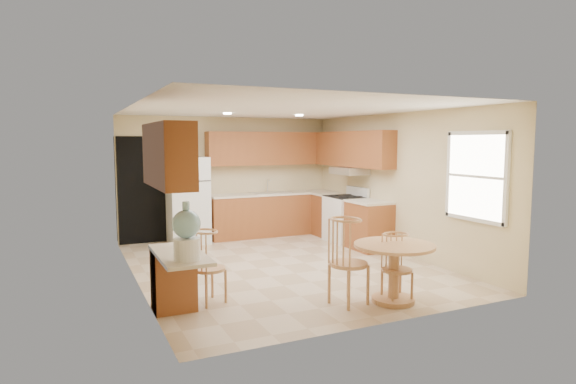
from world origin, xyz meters
name	(u,v)px	position (x,y,z in m)	size (l,w,h in m)	color
floor	(282,266)	(0.00, 0.00, 0.00)	(5.50, 5.50, 0.00)	#C4AC8E
ceiling	(282,109)	(0.00, 0.00, 2.50)	(4.50, 5.50, 0.02)	white
wall_back	(228,177)	(0.00, 2.75, 1.25)	(4.50, 0.02, 2.50)	beige
wall_front	(386,211)	(0.00, -2.75, 1.25)	(4.50, 0.02, 2.50)	beige
wall_left	(135,195)	(-2.25, 0.00, 1.25)	(0.02, 5.50, 2.50)	beige
wall_right	(397,184)	(2.25, 0.00, 1.25)	(0.02, 5.50, 2.50)	beige
doorway	(143,190)	(-1.75, 2.73, 1.05)	(0.90, 0.02, 2.10)	black
base_cab_back	(272,215)	(0.88, 2.45, 0.43)	(2.75, 0.60, 0.87)	#975126
counter_back	(272,194)	(0.88, 2.45, 0.89)	(2.75, 0.63, 0.04)	beige
base_cab_right_a	(330,215)	(1.95, 1.85, 0.43)	(0.60, 0.59, 0.87)	#975126
counter_right_a	(330,194)	(1.95, 1.85, 0.89)	(0.63, 0.59, 0.04)	beige
base_cab_right_b	(369,226)	(1.95, 0.40, 0.43)	(0.60, 0.80, 0.87)	#975126
counter_right_b	(369,202)	(1.95, 0.40, 0.89)	(0.63, 0.80, 0.04)	beige
upper_cab_back	(270,148)	(0.88, 2.58, 1.85)	(2.75, 0.33, 0.70)	#975126
upper_cab_right	(352,149)	(2.08, 1.21, 1.85)	(0.33, 2.42, 0.70)	#975126
upper_cab_left	(168,155)	(-2.08, -1.60, 1.85)	(0.33, 1.40, 0.70)	#975126
sink	(271,193)	(0.85, 2.45, 0.91)	(0.78, 0.44, 0.01)	silver
range_hood	(349,171)	(2.00, 1.18, 1.42)	(0.50, 0.76, 0.14)	silver
desk_pedestal	(174,280)	(-2.00, -1.32, 0.36)	(0.48, 0.42, 0.72)	#975126
desk_top	(180,255)	(-2.00, -1.70, 0.75)	(0.50, 1.20, 0.04)	beige
window	(476,176)	(2.23, -1.85, 1.50)	(0.06, 1.12, 1.30)	white
can_light_a	(227,114)	(-0.50, 1.20, 2.48)	(0.14, 0.14, 0.02)	white
can_light_b	(299,115)	(0.90, 1.20, 2.48)	(0.14, 0.14, 0.02)	white
refrigerator	(188,200)	(-0.95, 2.40, 0.85)	(0.75, 0.73, 1.70)	white
stove	(346,218)	(1.92, 1.18, 0.47)	(0.65, 0.76, 1.09)	white
dining_table	(394,264)	(0.54, -2.20, 0.48)	(1.00, 1.00, 0.74)	tan
chair_table_a	(353,254)	(-0.01, -2.13, 0.65)	(0.47, 0.61, 1.06)	tan
chair_table_b	(401,262)	(0.59, -2.28, 0.52)	(0.37, 0.37, 0.85)	tan
chair_desk	(211,261)	(-1.55, -1.35, 0.55)	(0.40, 0.52, 0.91)	tan
water_crock	(187,234)	(-2.00, -2.06, 1.05)	(0.30, 0.30, 0.61)	white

